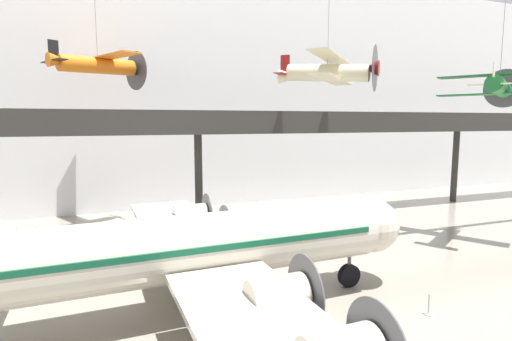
{
  "coord_description": "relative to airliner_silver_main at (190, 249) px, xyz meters",
  "views": [
    {
      "loc": [
        -7.57,
        -10.01,
        9.38
      ],
      "look_at": [
        0.49,
        11.61,
        6.5
      ],
      "focal_mm": 28.0,
      "sensor_mm": 36.0,
      "label": 1
    }
  ],
  "objects": [
    {
      "name": "mezzanine_walkway",
      "position": [
        4.11,
        15.91,
        5.2
      ],
      "size": [
        110.0,
        3.2,
        10.25
      ],
      "color": "#2D2B28",
      "rests_on": "ground"
    },
    {
      "name": "suspended_plane_cream_biplane",
      "position": [
        13.08,
        9.96,
        9.81
      ],
      "size": [
        8.25,
        8.31,
        10.17
      ],
      "rotation": [
        0.0,
        0.0,
        5.53
      ],
      "color": "beige"
    },
    {
      "name": "suspended_plane_orange_highwing",
      "position": [
        -3.94,
        18.07,
        10.6
      ],
      "size": [
        8.16,
        9.2,
        9.68
      ],
      "rotation": [
        0.0,
        0.0,
        0.48
      ],
      "color": "orange"
    },
    {
      "name": "suspended_plane_green_biplane",
      "position": [
        23.92,
        3.66,
        8.53
      ],
      "size": [
        7.27,
        8.02,
        11.25
      ],
      "rotation": [
        0.0,
        0.0,
        0.56
      ],
      "color": "#1E6B33"
    },
    {
      "name": "airliner_silver_main",
      "position": [
        0.0,
        0.0,
        0.0
      ],
      "size": [
        24.65,
        27.97,
        9.38
      ],
      "rotation": [
        0.0,
        0.0,
        0.04
      ],
      "color": "beige",
      "rests_on": "ground"
    },
    {
      "name": "stanchion_barrier",
      "position": [
        10.83,
        -3.9,
        -3.05
      ],
      "size": [
        0.36,
        0.36,
        1.08
      ],
      "color": "#B2B5BA",
      "rests_on": "ground"
    },
    {
      "name": "hangar_back_wall",
      "position": [
        4.11,
        26.0,
        9.56
      ],
      "size": [
        140.0,
        3.0,
        25.87
      ],
      "color": "white",
      "rests_on": "ground"
    }
  ]
}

